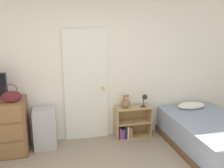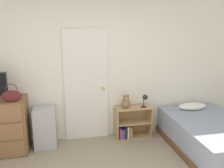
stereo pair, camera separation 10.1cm
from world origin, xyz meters
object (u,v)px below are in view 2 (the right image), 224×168
Objects in this scene: desk_lamp at (145,99)px; bed at (211,136)px; bookshelf at (130,125)px; handbag at (12,96)px; teddy_bear at (126,102)px; storage_bin at (45,127)px.

desk_lamp is 0.13× the size of bed.
desk_lamp is at bearing -10.52° from bookshelf.
desk_lamp is at bearing 6.29° from handbag.
bookshelf is 0.57m from desk_lamp.
teddy_bear is 1.04× the size of desk_lamp.
bookshelf is (1.98, 0.29, -0.77)m from handbag.
handbag is 0.16× the size of bed.
desk_lamp is at bearing 141.68° from bed.
bookshelf is at bearing 169.48° from desk_lamp.
teddy_bear reaches higher than bookshelf.
bed is (3.16, -0.49, -0.76)m from handbag.
storage_bin is 1.05× the size of bookshelf.
desk_lamp is (0.35, -0.04, 0.06)m from teddy_bear.
storage_bin is 2.75× the size of teddy_bear.
handbag is 2.26m from desk_lamp.
desk_lamp is 1.28m from bed.
storage_bin reaches higher than bed.
desk_lamp is (1.79, -0.00, 0.40)m from storage_bin.
storage_bin is at bearing 29.54° from handbag.
storage_bin is at bearing -178.48° from teddy_bear.
handbag is 0.84m from storage_bin.
handbag is at bearing -150.46° from storage_bin.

